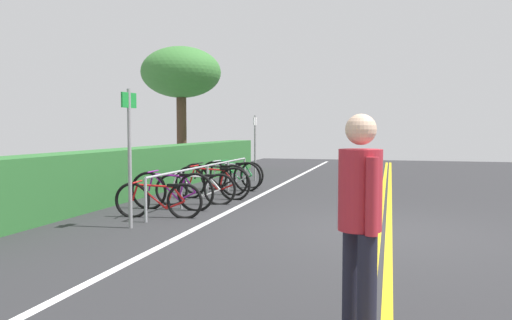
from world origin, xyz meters
TOP-DOWN VIEW (x-y plane):
  - ground_plane at (0.00, 0.00)m, footprint 36.87×13.11m
  - centre_line_yellow_inner at (0.00, -0.08)m, footprint 33.19×0.10m
  - centre_line_yellow_outer at (0.00, 0.08)m, footprint 33.19×0.10m
  - bike_lane_stripe_white at (0.00, 2.90)m, footprint 33.19×0.12m
  - bike_rack at (2.75, 3.92)m, footprint 6.02×0.05m
  - bicycle_0 at (0.24, 3.91)m, footprint 0.46×1.61m
  - bicycle_1 at (1.12, 4.05)m, footprint 0.46×1.76m
  - bicycle_2 at (1.85, 3.84)m, footprint 0.62×1.63m
  - bicycle_3 at (2.79, 3.82)m, footprint 0.46×1.85m
  - bicycle_4 at (3.58, 4.06)m, footprint 0.46×1.81m
  - bicycle_5 at (4.43, 3.92)m, footprint 0.46×1.72m
  - bicycle_6 at (5.21, 4.01)m, footprint 0.58×1.70m
  - pedestrian at (-4.19, 0.13)m, footprint 0.45×0.32m
  - sign_post_near at (-0.75, 3.92)m, footprint 0.36×0.08m
  - sign_post_far at (6.86, 3.91)m, footprint 0.36×0.06m
  - hedge_backdrop at (4.25, 5.83)m, footprint 14.97×0.83m
  - tree_mid at (8.97, 7.24)m, footprint 2.86×2.86m

SIDE VIEW (x-z plane):
  - ground_plane at x=0.00m, z-range -0.05..0.00m
  - centre_line_yellow_inner at x=0.00m, z-range 0.00..0.00m
  - centre_line_yellow_outer at x=0.00m, z-range 0.00..0.00m
  - bike_lane_stripe_white at x=0.00m, z-range 0.00..0.00m
  - bicycle_0 at x=0.24m, z-range -0.02..0.66m
  - bicycle_2 at x=1.85m, z-range -0.02..0.68m
  - bicycle_6 at x=5.21m, z-range -0.02..0.72m
  - bicycle_3 at x=2.79m, z-range -0.02..0.76m
  - bicycle_4 at x=3.58m, z-range -0.02..0.76m
  - bicycle_1 at x=1.12m, z-range -0.02..0.77m
  - bicycle_5 at x=4.43m, z-range -0.02..0.77m
  - hedge_backdrop at x=4.25m, z-range 0.00..1.13m
  - bike_rack at x=2.75m, z-range 0.20..0.97m
  - pedestrian at x=-4.19m, z-range 0.13..1.83m
  - sign_post_far at x=6.86m, z-range 0.22..2.22m
  - sign_post_near at x=-0.75m, z-range 0.23..2.45m
  - tree_mid at x=8.97m, z-range 1.31..5.84m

